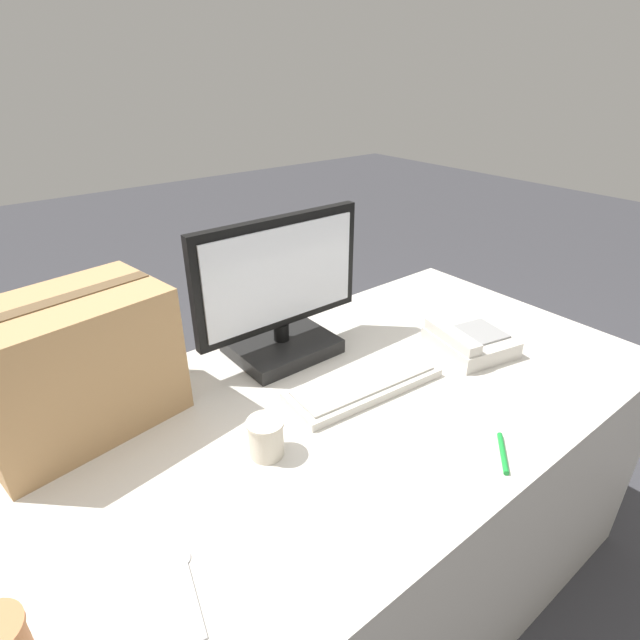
{
  "coord_description": "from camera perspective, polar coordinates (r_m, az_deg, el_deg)",
  "views": [
    {
      "loc": [
        -0.64,
        -0.76,
        1.48
      ],
      "look_at": [
        0.08,
        0.14,
        0.88
      ],
      "focal_mm": 28.0,
      "sensor_mm": 36.0,
      "label": 1
    }
  ],
  "objects": [
    {
      "name": "ground_plane",
      "position": [
        1.78,
        1.03,
        -28.66
      ],
      "size": [
        12.0,
        12.0,
        0.0
      ],
      "primitive_type": "plane",
      "color": "#38383D"
    },
    {
      "name": "office_desk",
      "position": [
        1.5,
        1.15,
        -20.83
      ],
      "size": [
        1.8,
        0.9,
        0.73
      ],
      "color": "beige",
      "rests_on": "ground_plane"
    },
    {
      "name": "monitor",
      "position": [
        1.38,
        -4.55,
        2.32
      ],
      "size": [
        0.51,
        0.23,
        0.4
      ],
      "color": "black",
      "rests_on": "office_desk"
    },
    {
      "name": "keyboard",
      "position": [
        1.3,
        4.91,
        -7.19
      ],
      "size": [
        0.42,
        0.18,
        0.03
      ],
      "rotation": [
        0.0,
        0.0,
        -0.08
      ],
      "color": "beige",
      "rests_on": "office_desk"
    },
    {
      "name": "desk_phone",
      "position": [
        1.51,
        16.62,
        -2.36
      ],
      "size": [
        0.24,
        0.24,
        0.08
      ],
      "rotation": [
        0.0,
        0.0,
        -0.21
      ],
      "color": "beige",
      "rests_on": "office_desk"
    },
    {
      "name": "paper_cup_right",
      "position": [
        1.09,
        -6.2,
        -13.21
      ],
      "size": [
        0.08,
        0.08,
        0.09
      ],
      "color": "beige",
      "rests_on": "office_desk"
    },
    {
      "name": "spoon",
      "position": [
        0.94,
        -14.71,
        -26.61
      ],
      "size": [
        0.05,
        0.17,
        0.0
      ],
      "rotation": [
        0.0,
        0.0,
        1.34
      ],
      "color": "silver",
      "rests_on": "office_desk"
    },
    {
      "name": "cardboard_box",
      "position": [
        1.23,
        -26.4,
        -4.72
      ],
      "size": [
        0.45,
        0.32,
        0.32
      ],
      "rotation": [
        0.0,
        0.0,
        0.16
      ],
      "color": "tan",
      "rests_on": "office_desk"
    },
    {
      "name": "pen_marker",
      "position": [
        1.17,
        20.18,
        -14.07
      ],
      "size": [
        0.1,
        0.09,
        0.01
      ],
      "rotation": [
        0.0,
        0.0,
        0.7
      ],
      "color": "#198C33",
      "rests_on": "office_desk"
    }
  ]
}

